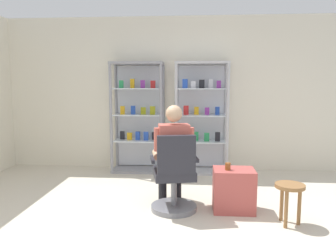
% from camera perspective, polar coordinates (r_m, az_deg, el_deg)
% --- Properties ---
extents(ground_plane, '(7.20, 7.20, 0.00)m').
position_cam_1_polar(ground_plane, '(3.42, -3.46, -19.61)').
color(ground_plane, beige).
extents(back_wall, '(6.00, 0.10, 2.70)m').
position_cam_1_polar(back_wall, '(6.04, 0.45, 5.48)').
color(back_wall, silver).
rests_on(back_wall, ground).
extents(display_cabinet_left, '(0.90, 0.45, 1.90)m').
position_cam_1_polar(display_cabinet_left, '(5.89, -5.06, 1.62)').
color(display_cabinet_left, gray).
rests_on(display_cabinet_left, ground).
extents(display_cabinet_right, '(0.90, 0.45, 1.90)m').
position_cam_1_polar(display_cabinet_right, '(5.81, 5.69, 1.58)').
color(display_cabinet_right, '#B7B7BC').
rests_on(display_cabinet_right, ground).
extents(office_chair, '(0.61, 0.57, 0.96)m').
position_cam_1_polar(office_chair, '(4.07, 1.11, -9.17)').
color(office_chair, slate).
rests_on(office_chair, ground).
extents(seated_shopkeeper, '(0.54, 0.61, 1.29)m').
position_cam_1_polar(seated_shopkeeper, '(4.14, 0.82, -4.30)').
color(seated_shopkeeper, black).
rests_on(seated_shopkeeper, ground).
extents(storage_crate, '(0.49, 0.38, 0.52)m').
position_cam_1_polar(storage_crate, '(4.21, 11.11, -10.64)').
color(storage_crate, '#B24C47').
rests_on(storage_crate, ground).
extents(tea_glass, '(0.07, 0.07, 0.09)m').
position_cam_1_polar(tea_glass, '(4.08, 10.15, -6.79)').
color(tea_glass, brown).
rests_on(tea_glass, storage_crate).
extents(wooden_stool, '(0.32, 0.32, 0.46)m').
position_cam_1_polar(wooden_stool, '(3.95, 20.00, -10.61)').
color(wooden_stool, olive).
rests_on(wooden_stool, ground).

